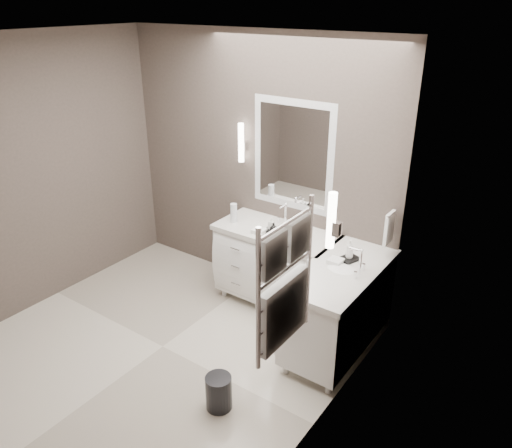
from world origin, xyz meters
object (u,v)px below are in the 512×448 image
Objects in this scene: vanity_back at (276,262)px; towel_ladder at (284,289)px; waste_bin at (219,392)px; vanity_right at (339,304)px.

towel_ladder is at bearing -55.90° from vanity_back.
vanity_back is at bearing 106.71° from waste_bin.
vanity_back is at bearing 124.10° from towel_ladder.
vanity_back is 2.16m from towel_ladder.
vanity_right reaches higher than waste_bin.
waste_bin is at bearing 169.06° from towel_ladder.
vanity_back and vanity_right have the same top height.
towel_ladder is 1.41m from waste_bin.
towel_ladder reaches higher than waste_bin.
waste_bin is at bearing -73.29° from vanity_back.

